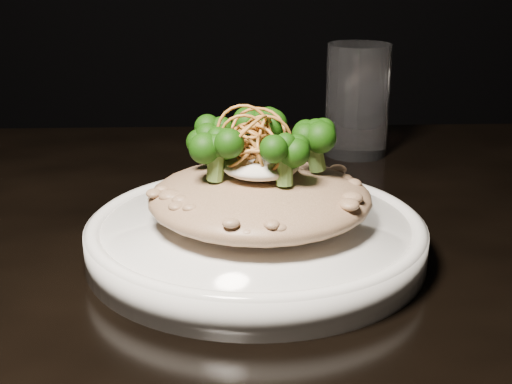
% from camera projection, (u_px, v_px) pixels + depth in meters
% --- Properties ---
extents(table, '(1.10, 0.80, 0.75)m').
position_uv_depth(table, '(342.00, 322.00, 0.65)').
color(table, black).
rests_on(table, ground).
extents(plate, '(0.27, 0.27, 0.03)m').
position_uv_depth(plate, '(256.00, 239.00, 0.58)').
color(plate, white).
rests_on(plate, table).
extents(risotto, '(0.18, 0.18, 0.04)m').
position_uv_depth(risotto, '(260.00, 197.00, 0.58)').
color(risotto, brown).
rests_on(risotto, plate).
extents(broccoli, '(0.13, 0.13, 0.05)m').
position_uv_depth(broccoli, '(259.00, 145.00, 0.56)').
color(broccoli, black).
rests_on(broccoli, risotto).
extents(cheese, '(0.06, 0.06, 0.02)m').
position_uv_depth(cheese, '(260.00, 165.00, 0.56)').
color(cheese, silver).
rests_on(cheese, risotto).
extents(shallots, '(0.05, 0.05, 0.03)m').
position_uv_depth(shallots, '(257.00, 136.00, 0.55)').
color(shallots, brown).
rests_on(shallots, cheese).
extents(drinking_glass, '(0.10, 0.10, 0.13)m').
position_uv_depth(drinking_glass, '(357.00, 100.00, 0.84)').
color(drinking_glass, white).
rests_on(drinking_glass, table).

